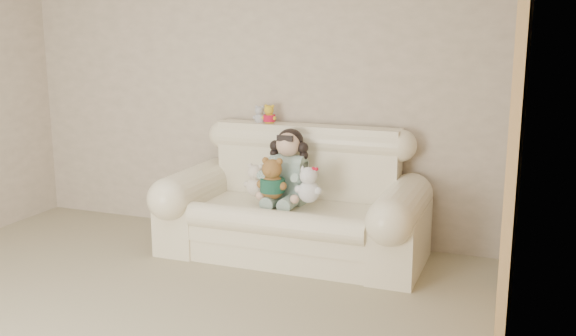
{
  "coord_description": "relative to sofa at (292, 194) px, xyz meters",
  "views": [
    {
      "loc": [
        2.31,
        -2.71,
        1.81
      ],
      "look_at": [
        0.55,
        1.9,
        0.75
      ],
      "focal_mm": 40.43,
      "sensor_mm": 36.0,
      "label": 1
    }
  ],
  "objects": [
    {
      "name": "brown_teddy",
      "position": [
        -0.12,
        -0.14,
        0.18
      ],
      "size": [
        0.29,
        0.24,
        0.39
      ],
      "primitive_type": null,
      "rotation": [
        0.0,
        0.0,
        0.23
      ],
      "color": "brown",
      "rests_on": "sofa"
    },
    {
      "name": "grey_mini_plush",
      "position": [
        -0.44,
        0.37,
        0.59
      ],
      "size": [
        0.14,
        0.12,
        0.19
      ],
      "primitive_type": null,
      "rotation": [
        0.0,
        0.0,
        0.23
      ],
      "color": "#BABCC2",
      "rests_on": "sofa"
    },
    {
      "name": "door_panel",
      "position": [
        1.67,
        -0.6,
        0.54
      ],
      "size": [
        0.06,
        0.9,
        2.1
      ],
      "primitive_type": "cube",
      "color": "tan",
      "rests_on": "floor"
    },
    {
      "name": "yellow_mini_bear",
      "position": [
        -0.34,
        0.35,
        0.6
      ],
      "size": [
        0.16,
        0.14,
        0.21
      ],
      "primitive_type": null,
      "rotation": [
        0.0,
        0.0,
        -0.31
      ],
      "color": "gold",
      "rests_on": "sofa"
    },
    {
      "name": "seated_child",
      "position": [
        -0.06,
        0.08,
        0.21
      ],
      "size": [
        0.42,
        0.49,
        0.62
      ],
      "primitive_type": null,
      "rotation": [
        0.0,
        0.0,
        -0.12
      ],
      "color": "#2F6755",
      "rests_on": "sofa"
    },
    {
      "name": "white_cat",
      "position": [
        0.18,
        -0.13,
        0.16
      ],
      "size": [
        0.24,
        0.2,
        0.34
      ],
      "primitive_type": null,
      "rotation": [
        0.0,
        0.0,
        0.16
      ],
      "color": "silver",
      "rests_on": "sofa"
    },
    {
      "name": "sofa",
      "position": [
        0.0,
        0.0,
        0.0
      ],
      "size": [
        2.1,
        0.95,
        1.03
      ],
      "primitive_type": null,
      "color": "beige",
      "rests_on": "floor"
    },
    {
      "name": "cream_teddy",
      "position": [
        -0.27,
        -0.1,
        0.14
      ],
      "size": [
        0.24,
        0.22,
        0.31
      ],
      "primitive_type": null,
      "rotation": [
        0.0,
        0.0,
        0.4
      ],
      "color": "beige",
      "rests_on": "sofa"
    },
    {
      "name": "wall_right",
      "position": [
        1.7,
        -2.0,
        0.78
      ],
      "size": [
        0.0,
        5.0,
        5.0
      ],
      "primitive_type": "plane",
      "rotation": [
        1.57,
        0.0,
        -1.57
      ],
      "color": "beige",
      "rests_on": "ground"
    },
    {
      "name": "wall_back",
      "position": [
        -0.55,
        0.5,
        0.78
      ],
      "size": [
        4.5,
        0.0,
        4.5
      ],
      "primitive_type": "plane",
      "rotation": [
        1.57,
        0.0,
        0.0
      ],
      "color": "beige",
      "rests_on": "ground"
    }
  ]
}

